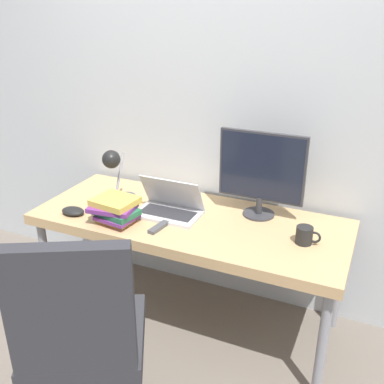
# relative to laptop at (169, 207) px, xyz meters

# --- Properties ---
(ground_plane) EXTENTS (12.00, 12.00, 0.00)m
(ground_plane) POSITION_rel_laptop_xyz_m (0.12, -0.36, -0.76)
(ground_plane) COLOR #70665B
(wall_back) EXTENTS (8.00, 0.05, 2.60)m
(wall_back) POSITION_rel_laptop_xyz_m (0.12, 0.43, 0.54)
(wall_back) COLOR silver
(wall_back) RESTS_ON ground_plane
(desk) EXTENTS (1.79, 0.72, 0.71)m
(desk) POSITION_rel_laptop_xyz_m (0.12, 0.00, -0.10)
(desk) COLOR tan
(desk) RESTS_ON ground_plane
(laptop) EXTENTS (0.37, 0.23, 0.22)m
(laptop) POSITION_rel_laptop_xyz_m (0.00, 0.00, 0.00)
(laptop) COLOR silver
(laptop) RESTS_ON desk
(monitor) EXTENTS (0.49, 0.18, 0.49)m
(monitor) POSITION_rel_laptop_xyz_m (0.48, 0.21, 0.22)
(monitor) COLOR #333338
(monitor) RESTS_ON desk
(desk_lamp) EXTENTS (0.12, 0.24, 0.35)m
(desk_lamp) POSITION_rel_laptop_xyz_m (-0.36, -0.01, 0.20)
(desk_lamp) COLOR #4C4C51
(desk_lamp) RESTS_ON desk
(office_chair) EXTENTS (0.67, 0.67, 1.08)m
(office_chair) POSITION_rel_laptop_xyz_m (0.07, -0.94, -0.15)
(office_chair) COLOR black
(office_chair) RESTS_ON ground_plane
(book_stack) EXTENTS (0.28, 0.23, 0.14)m
(book_stack) POSITION_rel_laptop_xyz_m (-0.23, -0.21, 0.03)
(book_stack) COLOR gold
(book_stack) RESTS_ON desk
(tv_remote) EXTENTS (0.06, 0.15, 0.02)m
(tv_remote) POSITION_rel_laptop_xyz_m (0.03, -0.19, -0.04)
(tv_remote) COLOR #4C4C51
(tv_remote) RESTS_ON desk
(mug) EXTENTS (0.13, 0.09, 0.09)m
(mug) POSITION_rel_laptop_xyz_m (0.78, -0.02, 0.00)
(mug) COLOR black
(mug) RESTS_ON desk
(game_controller) EXTENTS (0.14, 0.10, 0.04)m
(game_controller) POSITION_rel_laptop_xyz_m (-0.51, -0.23, -0.03)
(game_controller) COLOR black
(game_controller) RESTS_ON desk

